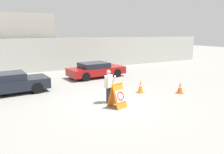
# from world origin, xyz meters

# --- Properties ---
(ground_plane) EXTENTS (90.00, 90.00, 0.00)m
(ground_plane) POSITION_xyz_m (0.00, 0.00, 0.00)
(ground_plane) COLOR gray
(perimeter_wall) EXTENTS (36.00, 0.30, 3.48)m
(perimeter_wall) POSITION_xyz_m (0.00, 11.15, 1.52)
(perimeter_wall) COLOR beige
(perimeter_wall) RESTS_ON ground_plane
(barricade_sign) EXTENTS (0.89, 0.91, 1.18)m
(barricade_sign) POSITION_xyz_m (-0.14, -0.62, 0.59)
(barricade_sign) COLOR orange
(barricade_sign) RESTS_ON ground_plane
(security_guard) EXTENTS (0.67, 0.40, 1.71)m
(security_guard) POSITION_xyz_m (-0.22, 0.17, 0.95)
(security_guard) COLOR #232838
(security_guard) RESTS_ON ground_plane
(traffic_cone_near) EXTENTS (0.37, 0.37, 0.78)m
(traffic_cone_near) POSITION_xyz_m (2.34, 0.98, 0.39)
(traffic_cone_near) COLOR orange
(traffic_cone_near) RESTS_ON ground_plane
(traffic_cone_mid) EXTENTS (0.40, 0.40, 0.65)m
(traffic_cone_mid) POSITION_xyz_m (4.34, -0.23, 0.32)
(traffic_cone_mid) COLOR orange
(traffic_cone_mid) RESTS_ON ground_plane
(parked_car_front_coupe) EXTENTS (4.36, 2.17, 1.24)m
(parked_car_front_coupe) POSITION_xyz_m (-4.53, 4.50, 0.63)
(parked_car_front_coupe) COLOR black
(parked_car_front_coupe) RESTS_ON ground_plane
(parked_car_rear_sedan) EXTENTS (4.66, 2.31, 1.19)m
(parked_car_rear_sedan) POSITION_xyz_m (1.90, 6.47, 0.61)
(parked_car_rear_sedan) COLOR black
(parked_car_rear_sedan) RESTS_ON ground_plane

